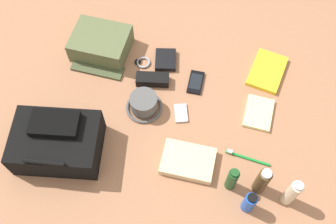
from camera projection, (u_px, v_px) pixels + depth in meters
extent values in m
cube|color=#9D694A|center=(168.00, 118.00, 1.61)|extent=(2.64, 2.02, 0.02)
cube|color=black|center=(57.00, 143.00, 1.48)|extent=(0.33, 0.25, 0.13)
cube|color=black|center=(55.00, 124.00, 1.42)|extent=(0.18, 0.11, 0.03)
cylinder|color=black|center=(44.00, 162.00, 1.36)|extent=(0.15, 0.02, 0.02)
cube|color=#56603D|center=(101.00, 43.00, 1.72)|extent=(0.27, 0.23, 0.10)
cube|color=#454D30|center=(98.00, 69.00, 1.71)|extent=(0.24, 0.10, 0.01)
cylinder|color=#525252|center=(144.00, 103.00, 1.59)|extent=(0.11, 0.11, 0.07)
torus|color=#525252|center=(144.00, 107.00, 1.62)|extent=(0.15, 0.15, 0.01)
cylinder|color=beige|center=(291.00, 193.00, 1.37)|extent=(0.04, 0.04, 0.16)
cylinder|color=silver|center=(299.00, 186.00, 1.29)|extent=(0.03, 0.03, 0.01)
cylinder|color=#473319|center=(262.00, 181.00, 1.40)|extent=(0.05, 0.05, 0.15)
cylinder|color=silver|center=(267.00, 174.00, 1.32)|extent=(0.04, 0.04, 0.01)
cylinder|color=blue|center=(249.00, 203.00, 1.38)|extent=(0.04, 0.04, 0.11)
cylinder|color=black|center=(252.00, 198.00, 1.32)|extent=(0.03, 0.03, 0.01)
cylinder|color=#19471E|center=(232.00, 180.00, 1.41)|extent=(0.04, 0.04, 0.13)
cylinder|color=#19471E|center=(235.00, 173.00, 1.35)|extent=(0.03, 0.03, 0.01)
cube|color=yellow|center=(267.00, 71.00, 1.70)|extent=(0.19, 0.23, 0.02)
cube|color=white|center=(267.00, 71.00, 1.70)|extent=(0.18, 0.22, 0.01)
cube|color=black|center=(196.00, 82.00, 1.68)|extent=(0.07, 0.12, 0.01)
cube|color=black|center=(196.00, 82.00, 1.67)|extent=(0.06, 0.08, 0.00)
cube|color=#B7B7BC|center=(181.00, 113.00, 1.61)|extent=(0.07, 0.09, 0.01)
cylinder|color=silver|center=(181.00, 109.00, 1.61)|extent=(0.03, 0.03, 0.00)
torus|color=#99999E|center=(143.00, 62.00, 1.73)|extent=(0.06, 0.06, 0.01)
cylinder|color=black|center=(138.00, 62.00, 1.73)|extent=(0.03, 0.03, 0.01)
cylinder|color=#198C33|center=(248.00, 158.00, 1.51)|extent=(0.17, 0.05, 0.01)
cube|color=white|center=(230.00, 151.00, 1.51)|extent=(0.02, 0.02, 0.01)
cube|color=black|center=(166.00, 60.00, 1.73)|extent=(0.10, 0.12, 0.02)
cube|color=beige|center=(259.00, 113.00, 1.60)|extent=(0.13, 0.17, 0.02)
cube|color=beige|center=(188.00, 161.00, 1.49)|extent=(0.21, 0.16, 0.04)
cube|color=black|center=(153.00, 79.00, 1.67)|extent=(0.14, 0.06, 0.04)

